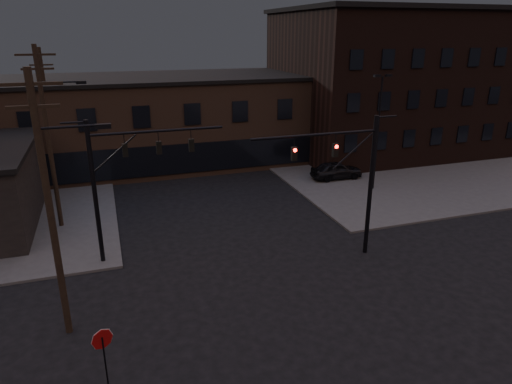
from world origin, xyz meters
TOP-DOWN VIEW (x-y plane):
  - ground at (0.00, 0.00)m, footprint 140.00×140.00m
  - sidewalk_ne at (22.00, 22.00)m, footprint 30.00×30.00m
  - building_row at (0.00, 28.00)m, footprint 40.00×12.00m
  - building_right at (22.00, 26.00)m, footprint 22.00×16.00m
  - traffic_signal_near at (5.36, 4.50)m, footprint 7.12×0.24m
  - traffic_signal_far at (-6.72, 8.00)m, footprint 7.12×0.24m
  - stop_sign at (-8.00, -1.99)m, footprint 0.72×0.33m
  - utility_pole_near at (-9.43, 2.00)m, footprint 3.70×0.28m
  - utility_pole_mid at (-10.44, 14.00)m, footprint 3.70×0.28m
  - utility_pole_far at (-11.50, 26.00)m, footprint 2.20×0.28m
  - lot_light_a at (13.00, 14.00)m, footprint 1.50×0.28m
  - lot_light_b at (19.00, 19.00)m, footprint 1.50×0.28m
  - parked_car_lot_a at (11.42, 17.31)m, footprint 4.47×1.87m
  - parked_car_lot_b at (17.72, 19.83)m, footprint 5.07×2.83m
  - car_crossing at (-2.87, 24.93)m, footprint 2.15×4.70m

SIDE VIEW (x-z plane):
  - ground at x=0.00m, z-range 0.00..0.00m
  - sidewalk_ne at x=22.00m, z-range 0.00..0.15m
  - car_crossing at x=-2.87m, z-range 0.00..1.50m
  - parked_car_lot_b at x=17.72m, z-range 0.15..1.54m
  - parked_car_lot_a at x=11.42m, z-range 0.15..1.66m
  - stop_sign at x=-8.00m, z-range 0.60..3.08m
  - building_row at x=0.00m, z-range 0.00..8.00m
  - traffic_signal_near at x=5.36m, z-range 0.93..8.93m
  - traffic_signal_far at x=-6.72m, z-range 1.01..9.01m
  - lot_light_a at x=13.00m, z-range 0.94..10.08m
  - lot_light_b at x=19.00m, z-range 0.94..10.08m
  - utility_pole_far at x=-11.50m, z-range 0.28..11.28m
  - utility_pole_near at x=-9.43m, z-range 0.37..11.37m
  - utility_pole_mid at x=-10.44m, z-range 0.38..11.88m
  - building_right at x=22.00m, z-range 0.00..14.00m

